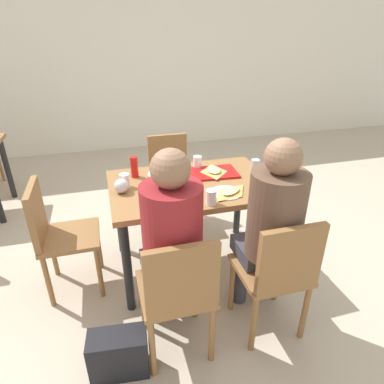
{
  "coord_description": "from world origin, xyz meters",
  "views": [
    {
      "loc": [
        -0.59,
        -2.09,
        1.76
      ],
      "look_at": [
        0.0,
        0.0,
        0.67
      ],
      "focal_mm": 30.68,
      "sensor_mm": 36.0,
      "label": 1
    }
  ],
  "objects": [
    {
      "name": "plastic_cup_a",
      "position": [
        -0.03,
        0.34,
        0.79
      ],
      "size": [
        0.07,
        0.07,
        0.1
      ],
      "primitive_type": "cylinder",
      "color": "white",
      "rests_on": "main_table"
    },
    {
      "name": "pizza_slice_b",
      "position": [
        0.21,
        0.12,
        0.77
      ],
      "size": [
        0.19,
        0.25,
        0.02
      ],
      "color": "tan",
      "rests_on": "tray_red_far"
    },
    {
      "name": "pizza_slice_a",
      "position": [
        -0.2,
        -0.14,
        0.77
      ],
      "size": [
        0.22,
        0.2,
        0.02
      ],
      "color": "#DBAD60",
      "rests_on": "tray_red_near"
    },
    {
      "name": "person_in_red",
      "position": [
        -0.3,
        -0.65,
        0.75
      ],
      "size": [
        0.32,
        0.42,
        1.26
      ],
      "color": "#383842",
      "rests_on": "ground_plane"
    },
    {
      "name": "main_table",
      "position": [
        0.0,
        0.0,
        0.65
      ],
      "size": [
        1.19,
        0.81,
        0.74
      ],
      "color": "olive",
      "rests_on": "ground_plane"
    },
    {
      "name": "plastic_cup_b",
      "position": [
        0.03,
        -0.34,
        0.79
      ],
      "size": [
        0.07,
        0.07,
        0.1
      ],
      "primitive_type": "cylinder",
      "color": "white",
      "rests_on": "main_table"
    },
    {
      "name": "condiment_bottle",
      "position": [
        -0.39,
        0.22,
        0.82
      ],
      "size": [
        0.06,
        0.06,
        0.16
      ],
      "primitive_type": "cylinder",
      "color": "red",
      "rests_on": "main_table"
    },
    {
      "name": "plastic_cup_d",
      "position": [
        0.12,
        0.26,
        0.79
      ],
      "size": [
        0.07,
        0.07,
        0.1
      ],
      "primitive_type": "cylinder",
      "color": "white",
      "rests_on": "main_table"
    },
    {
      "name": "plastic_cup_c",
      "position": [
        -0.48,
        0.06,
        0.79
      ],
      "size": [
        0.07,
        0.07,
        0.1
      ],
      "primitive_type": "cylinder",
      "color": "white",
      "rests_on": "main_table"
    },
    {
      "name": "back_wall",
      "position": [
        0.0,
        3.2,
        1.4
      ],
      "size": [
        10.0,
        0.1,
        2.8
      ],
      "primitive_type": "cube",
      "color": "silver",
      "rests_on": "ground_plane"
    },
    {
      "name": "handbag",
      "position": [
        -0.65,
        -0.81,
        0.14
      ],
      "size": [
        0.34,
        0.19,
        0.28
      ],
      "primitive_type": "cube",
      "rotation": [
        0.0,
        0.0,
        -0.11
      ],
      "color": "black",
      "rests_on": "ground_plane"
    },
    {
      "name": "pizza_slice_c",
      "position": [
        -0.15,
        0.23,
        0.76
      ],
      "size": [
        0.26,
        0.21,
        0.02
      ],
      "color": "#DBAD60",
      "rests_on": "paper_plate_center"
    },
    {
      "name": "chair_left_end",
      "position": [
        -0.98,
        0.0,
        0.5
      ],
      "size": [
        0.4,
        0.4,
        0.85
      ],
      "color": "olive",
      "rests_on": "ground_plane"
    },
    {
      "name": "soda_can",
      "position": [
        0.51,
        0.02,
        0.8
      ],
      "size": [
        0.07,
        0.07,
        0.12
      ],
      "primitive_type": "cylinder",
      "color": "#B7BCC6",
      "rests_on": "main_table"
    },
    {
      "name": "person_in_brown_jacket",
      "position": [
        0.3,
        -0.65,
        0.75
      ],
      "size": [
        0.32,
        0.42,
        1.26
      ],
      "color": "#383842",
      "rests_on": "ground_plane"
    },
    {
      "name": "chair_far_side",
      "position": [
        0.0,
        0.79,
        0.5
      ],
      "size": [
        0.4,
        0.4,
        0.85
      ],
      "color": "olive",
      "rests_on": "ground_plane"
    },
    {
      "name": "tray_red_far",
      "position": [
        0.21,
        0.12,
        0.75
      ],
      "size": [
        0.38,
        0.29,
        0.02
      ],
      "primitive_type": "cube",
      "rotation": [
        0.0,
        0.0,
        -0.07
      ],
      "color": "#B21414",
      "rests_on": "main_table"
    },
    {
      "name": "tray_red_near",
      "position": [
        -0.21,
        -0.14,
        0.75
      ],
      "size": [
        0.37,
        0.27,
        0.02
      ],
      "primitive_type": "cube",
      "rotation": [
        0.0,
        0.0,
        0.02
      ],
      "color": "#B21414",
      "rests_on": "main_table"
    },
    {
      "name": "pizza_slice_d",
      "position": [
        0.21,
        -0.24,
        0.76
      ],
      "size": [
        0.27,
        0.24,
        0.02
      ],
      "color": "tan",
      "rests_on": "paper_plate_near_edge"
    },
    {
      "name": "paper_plate_near_edge",
      "position": [
        0.18,
        -0.22,
        0.75
      ],
      "size": [
        0.22,
        0.22,
        0.01
      ],
      "primitive_type": "cylinder",
      "color": "white",
      "rests_on": "main_table"
    },
    {
      "name": "foil_bundle",
      "position": [
        -0.51,
        -0.02,
        0.79
      ],
      "size": [
        0.1,
        0.1,
        0.1
      ],
      "primitive_type": "sphere",
      "color": "silver",
      "rests_on": "main_table"
    },
    {
      "name": "chair_near_left",
      "position": [
        -0.3,
        -0.79,
        0.5
      ],
      "size": [
        0.4,
        0.4,
        0.85
      ],
      "color": "olive",
      "rests_on": "ground_plane"
    },
    {
      "name": "ground_plane",
      "position": [
        0.0,
        0.0,
        -0.01
      ],
      "size": [
        10.0,
        10.0,
        0.02
      ],
      "primitive_type": "cube",
      "color": "#B7A893"
    },
    {
      "name": "chair_near_right",
      "position": [
        0.3,
        -0.79,
        0.5
      ],
      "size": [
        0.4,
        0.4,
        0.85
      ],
      "color": "olive",
      "rests_on": "ground_plane"
    },
    {
      "name": "paper_plate_center",
      "position": [
        -0.18,
        0.22,
        0.75
      ],
      "size": [
        0.22,
        0.22,
        0.01
      ],
      "primitive_type": "cylinder",
      "color": "white",
      "rests_on": "main_table"
    }
  ]
}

